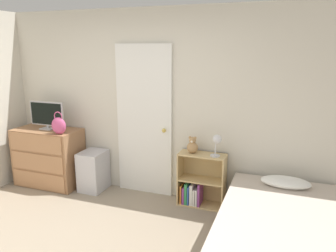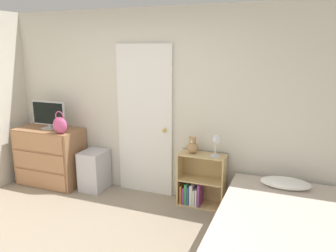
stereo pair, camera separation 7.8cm
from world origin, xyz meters
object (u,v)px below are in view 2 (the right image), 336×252
at_px(handbag, 60,125).
at_px(desk_lamp, 217,141).
at_px(tv, 49,114).
at_px(storage_bin, 94,170).
at_px(dresser, 51,156).
at_px(teddy_bear, 192,146).
at_px(bed, 280,235).
at_px(bookshelf, 198,185).

distance_m(handbag, desk_lamp, 2.19).
relative_size(tv, storage_bin, 0.98).
height_order(dresser, tv, tv).
xyz_separation_m(storage_bin, desk_lamp, (1.79, 0.03, 0.62)).
bearing_deg(dresser, teddy_bear, 3.21).
distance_m(tv, storage_bin, 1.07).
xyz_separation_m(teddy_bear, desk_lamp, (0.32, -0.04, 0.11)).
relative_size(dresser, bed, 0.52).
bearing_deg(teddy_bear, storage_bin, -177.42).
xyz_separation_m(dresser, handbag, (0.36, -0.16, 0.55)).
distance_m(storage_bin, bookshelf, 1.56).
relative_size(bookshelf, teddy_bear, 3.19).
distance_m(handbag, storage_bin, 0.82).
height_order(tv, desk_lamp, tv).
relative_size(bookshelf, desk_lamp, 2.48).
xyz_separation_m(bookshelf, bed, (1.07, -0.79, -0.04)).
relative_size(tv, bed, 0.31).
bearing_deg(storage_bin, bookshelf, 2.67).
distance_m(bookshelf, desk_lamp, 0.68).
bearing_deg(tv, storage_bin, 2.69).
height_order(tv, bookshelf, tv).
bearing_deg(tv, bookshelf, 2.68).
xyz_separation_m(teddy_bear, bed, (1.16, -0.79, -0.56)).
distance_m(handbag, bed, 3.14).
xyz_separation_m(dresser, storage_bin, (0.73, 0.06, -0.14)).
xyz_separation_m(dresser, teddy_bear, (2.21, 0.12, 0.37)).
height_order(storage_bin, teddy_bear, teddy_bear).
xyz_separation_m(tv, bed, (3.35, -0.69, -0.84)).
xyz_separation_m(handbag, storage_bin, (0.38, 0.22, -0.70)).
bearing_deg(storage_bin, bed, -15.34).
distance_m(dresser, desk_lamp, 2.58).
relative_size(tv, teddy_bear, 2.56).
xyz_separation_m(dresser, bookshelf, (2.29, 0.13, -0.15)).
bearing_deg(tv, desk_lamp, 1.34).
bearing_deg(desk_lamp, storage_bin, -179.20).
bearing_deg(teddy_bear, desk_lamp, -7.24).
height_order(tv, handbag, tv).
bearing_deg(bookshelf, storage_bin, -177.33).
bearing_deg(bed, bookshelf, 143.43).
bearing_deg(bed, desk_lamp, 138.17).
relative_size(dresser, handbag, 3.07).
relative_size(tv, handbag, 1.78).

